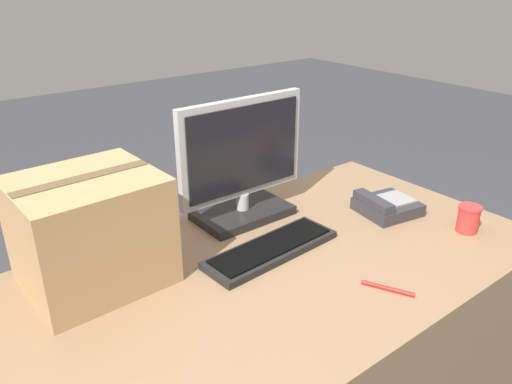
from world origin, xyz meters
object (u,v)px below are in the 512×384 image
object	(u,v)px
keyboard	(271,249)
pen_marker	(388,288)
paper_cup_right	(468,219)
monitor	(242,167)
desk_phone	(386,206)
cardboard_box	(91,231)

from	to	relation	value
keyboard	pen_marker	size ratio (longest dim) A/B	3.39
keyboard	paper_cup_right	world-z (taller)	paper_cup_right
paper_cup_right	monitor	bearing A→B (deg)	133.85
monitor	pen_marker	world-z (taller)	monitor
keyboard	paper_cup_right	distance (m)	0.67
monitor	desk_phone	size ratio (longest dim) A/B	2.18
desk_phone	cardboard_box	size ratio (longest dim) A/B	0.59
keyboard	pen_marker	xyz separation A→B (m)	(0.12, -0.35, -0.01)
keyboard	paper_cup_right	bearing A→B (deg)	-29.70
monitor	desk_phone	xyz separation A→B (m)	(0.42, -0.29, -0.16)
monitor	pen_marker	distance (m)	0.63
pen_marker	cardboard_box	bearing A→B (deg)	22.09
monitor	paper_cup_right	xyz separation A→B (m)	(0.52, -0.55, -0.14)
monitor	cardboard_box	xyz separation A→B (m)	(-0.56, -0.06, -0.03)
keyboard	pen_marker	bearing A→B (deg)	-74.05
desk_phone	paper_cup_right	distance (m)	0.28
pen_marker	desk_phone	bearing A→B (deg)	-76.74
paper_cup_right	cardboard_box	distance (m)	1.19
desk_phone	paper_cup_right	world-z (taller)	paper_cup_right
monitor	keyboard	xyz separation A→B (m)	(-0.08, -0.25, -0.17)
desk_phone	pen_marker	distance (m)	0.49
keyboard	monitor	bearing A→B (deg)	69.30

